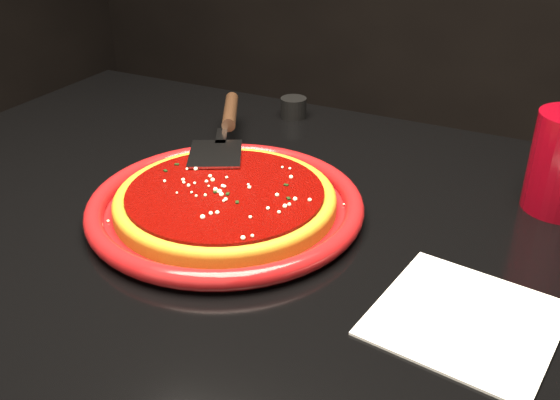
# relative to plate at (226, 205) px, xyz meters

# --- Properties ---
(plate) EXTENTS (0.40, 0.40, 0.03)m
(plate) POSITION_rel_plate_xyz_m (0.00, 0.00, 0.00)
(plate) COLOR maroon
(plate) RESTS_ON table
(pizza_crust) EXTENTS (0.32, 0.32, 0.01)m
(pizza_crust) POSITION_rel_plate_xyz_m (0.00, 0.00, 0.00)
(pizza_crust) COLOR #905F15
(pizza_crust) RESTS_ON plate
(pizza_crust_rim) EXTENTS (0.32, 0.32, 0.02)m
(pizza_crust_rim) POSITION_rel_plate_xyz_m (0.00, 0.00, 0.01)
(pizza_crust_rim) COLOR #905F15
(pizza_crust_rim) RESTS_ON plate
(pizza_sauce) EXTENTS (0.29, 0.29, 0.01)m
(pizza_sauce) POSITION_rel_plate_xyz_m (0.00, 0.00, 0.02)
(pizza_sauce) COLOR #640300
(pizza_sauce) RESTS_ON plate
(parmesan_dusting) EXTENTS (0.23, 0.23, 0.01)m
(parmesan_dusting) POSITION_rel_plate_xyz_m (0.00, -0.00, 0.02)
(parmesan_dusting) COLOR #F3E8BD
(parmesan_dusting) RESTS_ON plate
(basil_flecks) EXTENTS (0.21, 0.21, 0.00)m
(basil_flecks) POSITION_rel_plate_xyz_m (0.00, -0.00, 0.02)
(basil_flecks) COLOR black
(basil_flecks) RESTS_ON plate
(pizza_server) EXTENTS (0.22, 0.30, 0.02)m
(pizza_server) POSITION_rel_plate_xyz_m (-0.09, 0.15, 0.03)
(pizza_server) COLOR silver
(pizza_server) RESTS_ON plate
(napkin_a) EXTENTS (0.18, 0.18, 0.00)m
(napkin_a) POSITION_rel_plate_xyz_m (0.31, -0.07, -0.01)
(napkin_a) COLOR silver
(napkin_a) RESTS_ON table
(ramekin) EXTENTS (0.05, 0.05, 0.03)m
(ramekin) POSITION_rel_plate_xyz_m (-0.07, 0.34, 0.00)
(ramekin) COLOR black
(ramekin) RESTS_ON table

